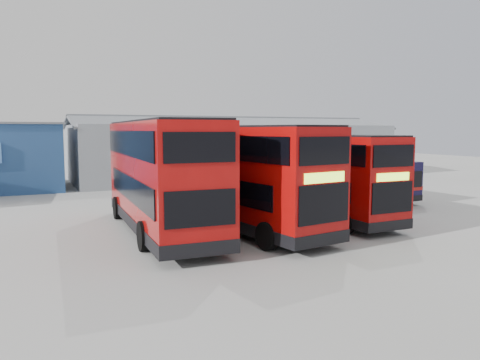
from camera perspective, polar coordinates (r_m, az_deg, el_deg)
ground_plane at (r=24.79m, az=1.15°, el=-4.48°), size 120.00×120.00×0.00m
maintenance_shed at (r=45.92m, az=-0.92°, el=3.67°), size 30.50×12.00×5.89m
double_decker_left at (r=20.92m, az=-9.70°, el=0.30°), size 3.40×11.86×4.96m
double_decker_centre at (r=21.42m, az=-0.08°, el=0.23°), size 4.26×11.45×4.74m
double_decker_right at (r=24.44m, az=9.84°, el=0.38°), size 2.70×10.28×4.33m
single_decker_blue at (r=32.87m, az=13.62°, el=0.27°), size 2.95×9.89×2.64m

